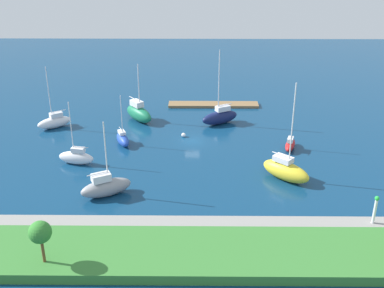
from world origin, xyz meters
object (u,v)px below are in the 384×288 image
sailboat_green_mid_basin (139,113)px  sailboat_red_by_breakwater (290,144)px  sailboat_white_off_beacon (76,157)px  mooring_buoy_white (183,135)px  pier_dock (213,105)px  sailboat_white_lone_north (54,122)px  sailboat_gray_far_north (106,187)px  park_tree_midwest (40,233)px  sailboat_navy_far_south (220,117)px  sailboat_blue_east_end (123,139)px  harbor_beacon (375,208)px  sailboat_yellow_inner_mooring (286,170)px

sailboat_green_mid_basin → sailboat_red_by_breakwater: bearing=26.2°
sailboat_white_off_beacon → mooring_buoy_white: (-16.33, -10.50, -0.80)m
pier_dock → sailboat_white_lone_north: (29.36, 11.79, 0.92)m
pier_dock → sailboat_white_off_beacon: size_ratio=1.80×
sailboat_green_mid_basin → mooring_buoy_white: (-8.60, 7.54, -1.20)m
sailboat_gray_far_north → mooring_buoy_white: bearing=36.1°
sailboat_white_lone_north → park_tree_midwest: bearing=68.7°
sailboat_navy_far_south → sailboat_white_lone_north: bearing=-24.3°
sailboat_white_off_beacon → sailboat_green_mid_basin: 19.63m
park_tree_midwest → sailboat_red_by_breakwater: 44.49m
sailboat_white_off_beacon → sailboat_navy_far_south: bearing=-133.2°
sailboat_white_off_beacon → sailboat_navy_far_south: size_ratio=0.73×
sailboat_gray_far_north → sailboat_navy_far_south: size_ratio=0.78×
sailboat_gray_far_north → sailboat_blue_east_end: size_ratio=1.23×
harbor_beacon → sailboat_green_mid_basin: size_ratio=0.34×
pier_dock → sailboat_yellow_inner_mooring: bearing=107.1°
harbor_beacon → sailboat_red_by_breakwater: sailboat_red_by_breakwater is taller
pier_dock → harbor_beacon: harbor_beacon is taller
park_tree_midwest → harbor_beacon: bearing=-168.4°
sailboat_gray_far_north → sailboat_red_by_breakwater: bearing=1.4°
sailboat_navy_far_south → sailboat_green_mid_basin: bearing=-33.7°
harbor_beacon → sailboat_red_by_breakwater: 24.06m
sailboat_green_mid_basin → sailboat_gray_far_north: sailboat_green_mid_basin is taller
park_tree_midwest → sailboat_white_lone_north: bearing=-76.3°
sailboat_gray_far_north → mooring_buoy_white: (-10.12, -20.00, -1.01)m
sailboat_gray_far_north → sailboat_blue_east_end: bearing=63.1°
sailboat_blue_east_end → mooring_buoy_white: sailboat_blue_east_end is taller
pier_dock → mooring_buoy_white: bearing=70.1°
sailboat_yellow_inner_mooring → sailboat_blue_east_end: 28.10m
mooring_buoy_white → sailboat_gray_far_north: bearing=63.1°
sailboat_green_mid_basin → sailboat_white_off_beacon: bearing=-61.8°
pier_dock → park_tree_midwest: 55.43m
pier_dock → sailboat_red_by_breakwater: sailboat_red_by_breakwater is taller
sailboat_yellow_inner_mooring → sailboat_white_lone_north: size_ratio=1.29×
sailboat_white_off_beacon → harbor_beacon: bearing=167.1°
sailboat_red_by_breakwater → mooring_buoy_white: bearing=93.3°
harbor_beacon → sailboat_white_off_beacon: 43.70m
sailboat_gray_far_north → sailboat_red_by_breakwater: 31.72m
sailboat_white_off_beacon → mooring_buoy_white: bearing=-136.3°
harbor_beacon → sailboat_yellow_inner_mooring: bearing=-57.1°
sailboat_gray_far_north → pier_dock: bearing=39.0°
pier_dock → park_tree_midwest: bearing=69.1°
pier_dock → sailboat_navy_far_south: size_ratio=1.31×
sailboat_green_mid_basin → sailboat_white_lone_north: sailboat_white_lone_north is taller
sailboat_white_off_beacon → sailboat_white_lone_north: sailboat_white_lone_north is taller
harbor_beacon → sailboat_gray_far_north: 34.75m
pier_dock → mooring_buoy_white: size_ratio=24.76×
sailboat_yellow_inner_mooring → sailboat_gray_far_north: size_ratio=1.36×
harbor_beacon → mooring_buoy_white: size_ratio=5.05×
harbor_beacon → sailboat_red_by_breakwater: size_ratio=0.45×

